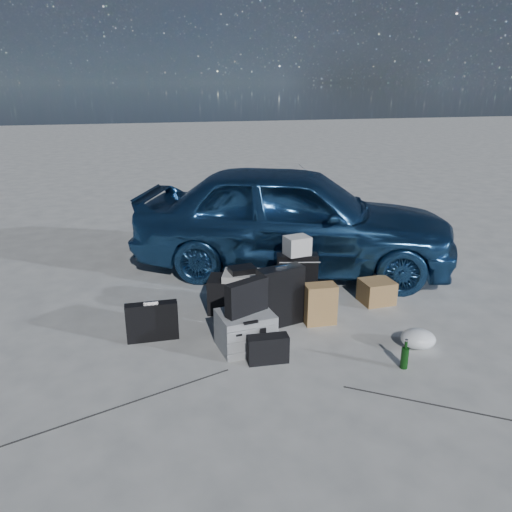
{
  "coord_description": "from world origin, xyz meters",
  "views": [
    {
      "loc": [
        -1.41,
        -4.09,
        2.46
      ],
      "look_at": [
        -0.11,
        0.85,
        0.68
      ],
      "focal_mm": 35.0,
      "sensor_mm": 36.0,
      "label": 1
    }
  ],
  "objects_px": {
    "suitcase_left": "(280,296)",
    "duffel_bag": "(244,295)",
    "pelican_case": "(245,330)",
    "suitcase_right": "(297,277)",
    "green_bottle": "(405,354)",
    "briefcase": "(152,322)",
    "car": "(293,218)",
    "cardboard_box": "(377,292)"
  },
  "relations": [
    {
      "from": "briefcase",
      "to": "suitcase_left",
      "type": "distance_m",
      "value": 1.35
    },
    {
      "from": "pelican_case",
      "to": "briefcase",
      "type": "height_order",
      "value": "briefcase"
    },
    {
      "from": "pelican_case",
      "to": "green_bottle",
      "type": "distance_m",
      "value": 1.5
    },
    {
      "from": "car",
      "to": "suitcase_left",
      "type": "distance_m",
      "value": 1.8
    },
    {
      "from": "suitcase_left",
      "to": "duffel_bag",
      "type": "bearing_deg",
      "value": 111.8
    },
    {
      "from": "duffel_bag",
      "to": "cardboard_box",
      "type": "height_order",
      "value": "duffel_bag"
    },
    {
      "from": "pelican_case",
      "to": "briefcase",
      "type": "distance_m",
      "value": 0.95
    },
    {
      "from": "briefcase",
      "to": "cardboard_box",
      "type": "relative_size",
      "value": 1.41
    },
    {
      "from": "briefcase",
      "to": "suitcase_right",
      "type": "relative_size",
      "value": 0.9
    },
    {
      "from": "suitcase_right",
      "to": "pelican_case",
      "type": "bearing_deg",
      "value": -118.69
    },
    {
      "from": "green_bottle",
      "to": "duffel_bag",
      "type": "bearing_deg",
      "value": 126.09
    },
    {
      "from": "car",
      "to": "cardboard_box",
      "type": "bearing_deg",
      "value": -133.52
    },
    {
      "from": "pelican_case",
      "to": "green_bottle",
      "type": "relative_size",
      "value": 1.86
    },
    {
      "from": "pelican_case",
      "to": "cardboard_box",
      "type": "height_order",
      "value": "pelican_case"
    },
    {
      "from": "suitcase_right",
      "to": "duffel_bag",
      "type": "xyz_separation_m",
      "value": [
        -0.67,
        -0.15,
        -0.09
      ]
    },
    {
      "from": "car",
      "to": "suitcase_right",
      "type": "bearing_deg",
      "value": -172.86
    },
    {
      "from": "car",
      "to": "duffel_bag",
      "type": "xyz_separation_m",
      "value": [
        -0.97,
        -1.2,
        -0.53
      ]
    },
    {
      "from": "pelican_case",
      "to": "cardboard_box",
      "type": "distance_m",
      "value": 1.86
    },
    {
      "from": "briefcase",
      "to": "suitcase_right",
      "type": "bearing_deg",
      "value": 19.66
    },
    {
      "from": "suitcase_right",
      "to": "car",
      "type": "bearing_deg",
      "value": 87.03
    },
    {
      "from": "suitcase_left",
      "to": "duffel_bag",
      "type": "relative_size",
      "value": 0.81
    },
    {
      "from": "duffel_bag",
      "to": "suitcase_left",
      "type": "bearing_deg",
      "value": -36.53
    },
    {
      "from": "pelican_case",
      "to": "suitcase_left",
      "type": "bearing_deg",
      "value": 32.67
    },
    {
      "from": "pelican_case",
      "to": "green_bottle",
      "type": "height_order",
      "value": "pelican_case"
    },
    {
      "from": "cardboard_box",
      "to": "pelican_case",
      "type": "bearing_deg",
      "value": -159.76
    },
    {
      "from": "pelican_case",
      "to": "suitcase_right",
      "type": "distance_m",
      "value": 1.29
    },
    {
      "from": "suitcase_right",
      "to": "duffel_bag",
      "type": "relative_size",
      "value": 0.72
    },
    {
      "from": "green_bottle",
      "to": "cardboard_box",
      "type": "bearing_deg",
      "value": 72.33
    },
    {
      "from": "car",
      "to": "briefcase",
      "type": "relative_size",
      "value": 8.31
    },
    {
      "from": "pelican_case",
      "to": "suitcase_right",
      "type": "xyz_separation_m",
      "value": [
        0.86,
        0.96,
        0.1
      ]
    },
    {
      "from": "suitcase_left",
      "to": "suitcase_right",
      "type": "bearing_deg",
      "value": 42.66
    },
    {
      "from": "duffel_bag",
      "to": "suitcase_right",
      "type": "bearing_deg",
      "value": 30.96
    },
    {
      "from": "car",
      "to": "cardboard_box",
      "type": "xyz_separation_m",
      "value": [
        0.59,
        -1.36,
        -0.59
      ]
    },
    {
      "from": "duffel_bag",
      "to": "car",
      "type": "bearing_deg",
      "value": 69.2
    },
    {
      "from": "car",
      "to": "suitcase_right",
      "type": "xyz_separation_m",
      "value": [
        -0.3,
        -1.05,
        -0.44
      ]
    },
    {
      "from": "car",
      "to": "suitcase_right",
      "type": "height_order",
      "value": "car"
    },
    {
      "from": "briefcase",
      "to": "duffel_bag",
      "type": "relative_size",
      "value": 0.64
    },
    {
      "from": "duffel_bag",
      "to": "green_bottle",
      "type": "xyz_separation_m",
      "value": [
        1.12,
        -1.54,
        -0.06
      ]
    },
    {
      "from": "pelican_case",
      "to": "duffel_bag",
      "type": "bearing_deg",
      "value": 70.17
    },
    {
      "from": "suitcase_right",
      "to": "green_bottle",
      "type": "relative_size",
      "value": 2.08
    },
    {
      "from": "briefcase",
      "to": "duffel_bag",
      "type": "bearing_deg",
      "value": 23.13
    },
    {
      "from": "pelican_case",
      "to": "suitcase_right",
      "type": "height_order",
      "value": "suitcase_right"
    }
  ]
}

